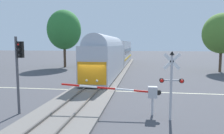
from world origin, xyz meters
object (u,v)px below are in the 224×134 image
traffic_signal_median (19,63)px  oak_behind_train (64,30)px  crossing_gate_near (140,92)px  crossing_signal_mast (171,79)px  commuter_train (116,53)px  maple_right_background (222,33)px

traffic_signal_median → oak_behind_train: 27.50m
crossing_gate_near → crossing_signal_mast: size_ratio=1.60×
commuter_train → crossing_signal_mast: commuter_train is taller
oak_behind_train → crossing_gate_near: bearing=-60.4°
crossing_gate_near → oak_behind_train: bearing=119.6°
commuter_train → oak_behind_train: oak_behind_train is taller
crossing_signal_mast → oak_behind_train: (-16.19, 26.14, 4.52)m
oak_behind_train → maple_right_background: size_ratio=1.16×
commuter_train → maple_right_background: (16.73, -1.81, 3.23)m
commuter_train → maple_right_background: maple_right_background is taller
commuter_train → crossing_gate_near: size_ratio=6.08×
crossing_signal_mast → maple_right_background: size_ratio=0.44×
maple_right_background → traffic_signal_median: bearing=-130.1°
commuter_train → maple_right_background: bearing=-6.2°
commuter_train → maple_right_background: size_ratio=4.28×
commuter_train → crossing_signal_mast: bearing=-75.8°
crossing_gate_near → traffic_signal_median: size_ratio=1.32×
traffic_signal_median → crossing_signal_mast: bearing=1.2°
oak_behind_train → maple_right_background: oak_behind_train is taller
commuter_train → crossing_gate_near: bearing=-79.4°
commuter_train → traffic_signal_median: 25.32m
commuter_train → crossing_signal_mast: (6.32, -24.95, -0.33)m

